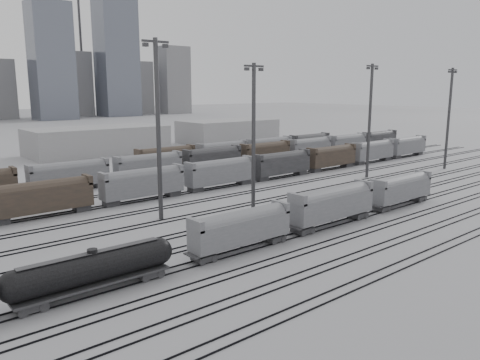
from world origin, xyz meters
TOP-DOWN VIEW (x-y plane):
  - ground at (0.00, 0.00)m, footprint 900.00×900.00m
  - tracks at (0.00, 17.50)m, footprint 220.00×71.50m
  - tank_car_b at (-30.93, 1.00)m, footprint 16.91×2.82m
  - hopper_car_a at (-12.65, 1.00)m, footprint 13.77×2.74m
  - hopper_car_b at (4.22, 1.00)m, footprint 15.21×3.02m
  - hopper_car_c at (22.06, 1.00)m, footprint 14.02×2.79m
  - light_mast_b at (-12.77, 19.51)m, footprint 4.19×0.67m
  - light_mast_c at (-0.71, 12.34)m, footprint 3.67×0.59m
  - light_mast_d at (39.51, 19.96)m, footprint 3.91×0.63m
  - light_mast_e at (63.71, 14.50)m, footprint 3.86×0.62m
  - bg_string_near at (8.00, 32.00)m, footprint 151.00×3.00m
  - bg_string_mid at (18.00, 48.00)m, footprint 151.00×3.00m
  - bg_string_far at (35.50, 56.00)m, footprint 66.00×3.00m
  - warehouse_mid at (10.00, 95.00)m, footprint 40.00×18.00m
  - warehouse_right at (60.00, 95.00)m, footprint 35.00×18.00m
  - crane_right at (91.26, 305.00)m, footprint 42.00×1.80m

SIDE VIEW (x-z plane):
  - ground at x=0.00m, z-range 0.00..0.00m
  - tracks at x=0.00m, z-range 0.00..0.16m
  - tank_car_b at x=-30.93m, z-range 0.33..4.51m
  - bg_string_far at x=35.50m, z-range 0.00..5.60m
  - bg_string_near at x=8.00m, z-range 0.00..5.60m
  - bg_string_mid at x=18.00m, z-range 0.00..5.60m
  - hopper_car_a at x=-12.65m, z-range 0.58..5.50m
  - hopper_car_c at x=22.06m, z-range 0.59..5.61m
  - hopper_car_b at x=4.22m, z-range 0.64..6.08m
  - warehouse_mid at x=10.00m, z-range 0.00..8.00m
  - warehouse_right at x=60.00m, z-range 0.00..8.00m
  - light_mast_c at x=-0.71m, z-range 0.70..23.61m
  - light_mast_e at x=63.71m, z-range 0.73..24.84m
  - light_mast_d at x=39.51m, z-range 0.75..25.20m
  - light_mast_b at x=-12.77m, z-range 0.80..27.01m
  - crane_right at x=91.26m, z-range 7.39..107.39m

